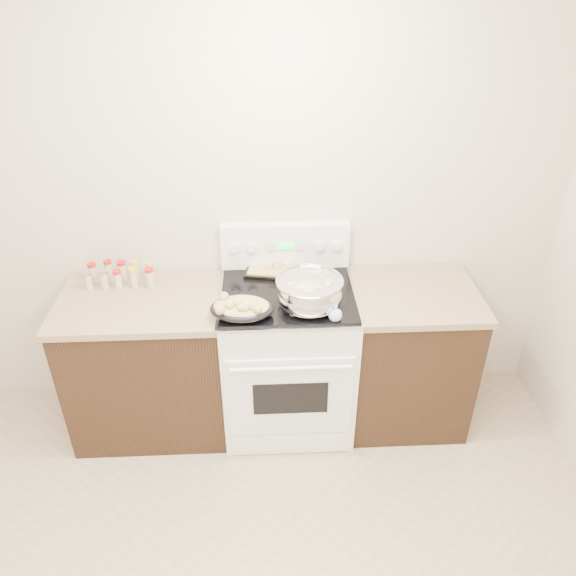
{
  "coord_description": "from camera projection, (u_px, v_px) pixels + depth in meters",
  "views": [
    {
      "loc": [
        0.22,
        -1.24,
        2.64
      ],
      "look_at": [
        0.35,
        1.37,
        1.0
      ],
      "focal_mm": 35.0,
      "sensor_mm": 36.0,
      "label": 1
    }
  ],
  "objects": [
    {
      "name": "wooden_spoon",
      "position": [
        294.0,
        309.0,
        2.99
      ],
      "size": [
        0.07,
        0.28,
        0.04
      ],
      "color": "#A88D4C",
      "rests_on": "kitchen_range"
    },
    {
      "name": "room_shell",
      "position": [
        185.0,
        339.0,
        1.54
      ],
      "size": [
        4.1,
        3.6,
        2.75
      ],
      "color": "beige",
      "rests_on": "ground"
    },
    {
      "name": "roasting_pan",
      "position": [
        241.0,
        308.0,
        2.93
      ],
      "size": [
        0.35,
        0.26,
        0.12
      ],
      "color": "black",
      "rests_on": "kitchen_range"
    },
    {
      "name": "blue_ladle",
      "position": [
        336.0,
        313.0,
        2.92
      ],
      "size": [
        0.1,
        0.26,
        0.09
      ],
      "color": "#99C8E4",
      "rests_on": "kitchen_range"
    },
    {
      "name": "baking_sheet",
      "position": [
        277.0,
        268.0,
        3.34
      ],
      "size": [
        0.39,
        0.31,
        0.06
      ],
      "color": "black",
      "rests_on": "kitchen_range"
    },
    {
      "name": "kitchen_range",
      "position": [
        288.0,
        354.0,
        3.4
      ],
      "size": [
        0.78,
        0.73,
        1.22
      ],
      "color": "white",
      "rests_on": "ground"
    },
    {
      "name": "mixing_bowl",
      "position": [
        309.0,
        292.0,
        2.99
      ],
      "size": [
        0.41,
        0.41,
        0.21
      ],
      "color": "silver",
      "rests_on": "kitchen_range"
    },
    {
      "name": "counter_right",
      "position": [
        406.0,
        354.0,
        3.45
      ],
      "size": [
        0.73,
        0.67,
        0.92
      ],
      "color": "black",
      "rests_on": "ground"
    },
    {
      "name": "counter_left",
      "position": [
        150.0,
        362.0,
        3.38
      ],
      "size": [
        0.93,
        0.67,
        0.92
      ],
      "color": "black",
      "rests_on": "ground"
    },
    {
      "name": "spice_jars",
      "position": [
        121.0,
        275.0,
        3.24
      ],
      "size": [
        0.4,
        0.15,
        0.13
      ],
      "color": "#BFB28C",
      "rests_on": "counter_left"
    }
  ]
}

